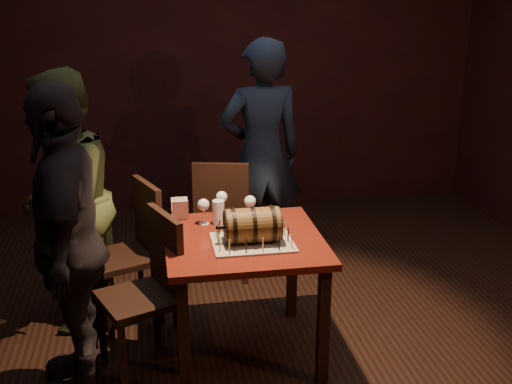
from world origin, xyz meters
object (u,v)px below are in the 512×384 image
(person_back, at_px, (261,155))
(wine_glass_right, at_px, (250,203))
(pub_table, at_px, (244,255))
(chair_left_rear, at_px, (135,245))
(pint_of_ale, at_px, (219,213))
(chair_left_front, at_px, (151,284))
(person_left_rear, at_px, (65,202))
(barrel_cake, at_px, (252,225))
(wine_glass_mid, at_px, (222,198))
(wine_glass_left, at_px, (203,206))
(person_left_front, at_px, (68,243))
(chair_back, at_px, (223,213))

(person_back, bearing_deg, wine_glass_right, 70.73)
(pub_table, bearing_deg, chair_left_rear, 139.06)
(pub_table, xyz_separation_m, pint_of_ale, (-0.11, 0.24, 0.18))
(pint_of_ale, xyz_separation_m, chair_left_front, (-0.42, -0.28, -0.30))
(wine_glass_right, distance_m, person_left_rear, 1.18)
(barrel_cake, xyz_separation_m, wine_glass_right, (0.05, 0.35, 0.01))
(wine_glass_mid, height_order, chair_left_rear, chair_left_rear)
(pint_of_ale, bearing_deg, wine_glass_left, 170.45)
(pub_table, height_order, chair_left_rear, chair_left_rear)
(person_left_front, bearing_deg, wine_glass_mid, 121.84)
(barrel_cake, distance_m, wine_glass_left, 0.42)
(person_left_front, bearing_deg, wine_glass_right, 112.51)
(wine_glass_mid, xyz_separation_m, pint_of_ale, (-0.04, -0.14, -0.04))
(barrel_cake, bearing_deg, chair_back, 91.55)
(chair_back, relative_size, person_left_rear, 0.56)
(barrel_cake, bearing_deg, wine_glass_mid, 103.74)
(pub_table, distance_m, wine_glass_mid, 0.44)
(barrel_cake, distance_m, chair_back, 1.18)
(pint_of_ale, bearing_deg, chair_left_front, -146.62)
(pint_of_ale, xyz_separation_m, chair_back, (0.12, 0.80, -0.30))
(wine_glass_left, relative_size, person_left_front, 0.09)
(chair_back, height_order, chair_left_rear, same)
(chair_back, bearing_deg, barrel_cake, -88.45)
(barrel_cake, distance_m, pint_of_ale, 0.36)
(wine_glass_right, xyz_separation_m, person_left_rear, (-1.13, 0.33, -0.04))
(wine_glass_mid, xyz_separation_m, chair_left_rear, (-0.55, 0.17, -0.34))
(barrel_cake, xyz_separation_m, wine_glass_mid, (-0.11, 0.47, 0.01))
(pub_table, bearing_deg, person_left_front, -169.86)
(person_back, distance_m, person_left_front, 1.93)
(chair_back, xyz_separation_m, person_left_front, (-0.95, -1.21, 0.33))
(wine_glass_left, xyz_separation_m, person_back, (0.54, 1.02, 0.02))
(wine_glass_right, distance_m, chair_back, 0.85)
(pub_table, relative_size, wine_glass_mid, 5.59)
(chair_back, bearing_deg, pint_of_ale, -98.56)
(chair_left_front, distance_m, person_back, 1.62)
(barrel_cake, xyz_separation_m, person_back, (0.30, 1.37, 0.02))
(wine_glass_left, height_order, person_left_rear, person_left_rear)
(chair_left_front, bearing_deg, chair_back, 63.31)
(barrel_cake, height_order, person_left_front, person_left_front)
(chair_left_front, distance_m, person_left_front, 0.54)
(wine_glass_mid, bearing_deg, person_back, 65.21)
(person_left_front, bearing_deg, pint_of_ale, 115.75)
(pub_table, xyz_separation_m, wine_glass_left, (-0.20, 0.25, 0.23))
(wine_glass_mid, height_order, chair_back, chair_back)
(person_left_front, bearing_deg, wine_glass_left, 119.25)
(chair_back, height_order, chair_left_front, same)
(wine_glass_mid, relative_size, chair_left_rear, 0.17)
(barrel_cake, bearing_deg, person_left_rear, 147.86)
(wine_glass_left, bearing_deg, person_left_rear, 158.23)
(person_back, bearing_deg, wine_glass_left, 57.04)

